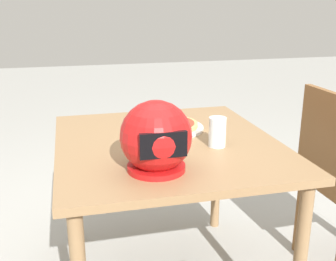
{
  "coord_description": "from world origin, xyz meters",
  "views": [
    {
      "loc": [
        0.39,
        1.59,
        1.28
      ],
      "look_at": [
        -0.02,
        -0.08,
        0.73
      ],
      "focal_mm": 43.91,
      "sensor_mm": 36.0,
      "label": 1
    }
  ],
  "objects_px": {
    "pizza": "(169,124)",
    "drinking_glass": "(217,132)",
    "dining_table": "(167,160)",
    "motorcycle_helmet": "(156,138)"
  },
  "relations": [
    {
      "from": "dining_table",
      "to": "motorcycle_helmet",
      "type": "distance_m",
      "value": 0.37
    },
    {
      "from": "motorcycle_helmet",
      "to": "drinking_glass",
      "type": "height_order",
      "value": "motorcycle_helmet"
    },
    {
      "from": "pizza",
      "to": "drinking_glass",
      "type": "xyz_separation_m",
      "value": [
        -0.13,
        0.26,
        0.04
      ]
    },
    {
      "from": "motorcycle_helmet",
      "to": "drinking_glass",
      "type": "relative_size",
      "value": 2.06
    },
    {
      "from": "pizza",
      "to": "drinking_glass",
      "type": "distance_m",
      "value": 0.3
    },
    {
      "from": "pizza",
      "to": "motorcycle_helmet",
      "type": "bearing_deg",
      "value": 70.59
    },
    {
      "from": "pizza",
      "to": "drinking_glass",
      "type": "height_order",
      "value": "drinking_glass"
    },
    {
      "from": "pizza",
      "to": "drinking_glass",
      "type": "bearing_deg",
      "value": 116.88
    },
    {
      "from": "drinking_glass",
      "to": "dining_table",
      "type": "bearing_deg",
      "value": -31.38
    },
    {
      "from": "dining_table",
      "to": "drinking_glass",
      "type": "bearing_deg",
      "value": 148.62
    }
  ]
}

